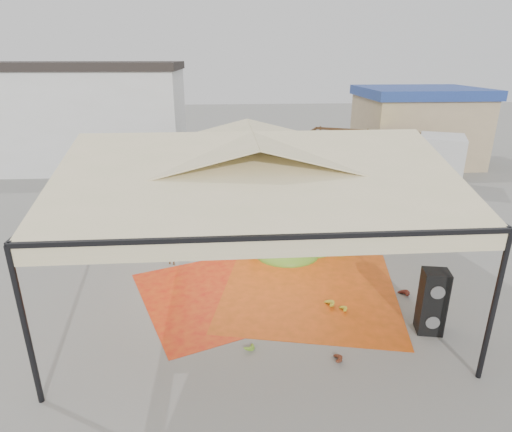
{
  "coord_description": "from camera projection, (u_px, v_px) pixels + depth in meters",
  "views": [
    {
      "loc": [
        -0.68,
        -10.16,
        5.69
      ],
      "look_at": [
        0.2,
        1.5,
        1.3
      ],
      "focal_mm": 30.0,
      "sensor_mm": 36.0,
      "label": 1
    }
  ],
  "objects": [
    {
      "name": "ground",
      "position": [
        253.0,
        281.0,
        11.53
      ],
      "size": [
        90.0,
        90.0,
        0.0
      ],
      "primitive_type": "plane",
      "color": "slate",
      "rests_on": "ground"
    },
    {
      "name": "canopy_tent",
      "position": [
        252.0,
        161.0,
        10.37
      ],
      "size": [
        8.1,
        8.1,
        4.0
      ],
      "color": "black",
      "rests_on": "ground"
    },
    {
      "name": "building_white",
      "position": [
        49.0,
        115.0,
        22.94
      ],
      "size": [
        14.3,
        6.3,
        5.4
      ],
      "color": "silver",
      "rests_on": "ground"
    },
    {
      "name": "building_tan",
      "position": [
        417.0,
        125.0,
        23.65
      ],
      "size": [
        6.3,
        5.3,
        4.1
      ],
      "color": "tan",
      "rests_on": "ground"
    },
    {
      "name": "tarp_left",
      "position": [
        228.0,
        292.0,
        10.99
      ],
      "size": [
        5.26,
        5.15,
        0.01
      ],
      "primitive_type": "cube",
      "rotation": [
        0.0,
        0.0,
        0.37
      ],
      "color": "#D95514",
      "rests_on": "ground"
    },
    {
      "name": "tarp_right",
      "position": [
        309.0,
        289.0,
        11.13
      ],
      "size": [
        5.23,
        5.4,
        0.01
      ],
      "primitive_type": "cube",
      "rotation": [
        0.0,
        0.0,
        -0.21
      ],
      "color": "#DF5215",
      "rests_on": "ground"
    },
    {
      "name": "banana_heap",
      "position": [
        295.0,
        228.0,
        13.7
      ],
      "size": [
        5.8,
        5.17,
        1.06
      ],
      "primitive_type": "ellipsoid",
      "rotation": [
        0.0,
        0.0,
        0.26
      ],
      "color": "#47851B",
      "rests_on": "ground"
    },
    {
      "name": "hand_yellow_a",
      "position": [
        341.0,
        308.0,
        10.12
      ],
      "size": [
        0.41,
        0.35,
        0.17
      ],
      "primitive_type": "ellipsoid",
      "rotation": [
        0.0,
        0.0,
        0.13
      ],
      "color": "gold",
      "rests_on": "ground"
    },
    {
      "name": "hand_yellow_b",
      "position": [
        327.0,
        303.0,
        10.3
      ],
      "size": [
        0.54,
        0.47,
        0.22
      ],
      "primitive_type": "ellipsoid",
      "rotation": [
        0.0,
        0.0,
        0.16
      ],
      "color": "gold",
      "rests_on": "ground"
    },
    {
      "name": "hand_red_a",
      "position": [
        334.0,
        357.0,
        8.46
      ],
      "size": [
        0.44,
        0.38,
        0.19
      ],
      "primitive_type": "ellipsoid",
      "rotation": [
        0.0,
        0.0,
        -0.12
      ],
      "color": "#5D2F15",
      "rests_on": "ground"
    },
    {
      "name": "hand_red_b",
      "position": [
        402.0,
        293.0,
        10.75
      ],
      "size": [
        0.56,
        0.51,
        0.21
      ],
      "primitive_type": "ellipsoid",
      "rotation": [
        0.0,
        0.0,
        0.35
      ],
      "color": "#531613",
      "rests_on": "ground"
    },
    {
      "name": "hand_green",
      "position": [
        247.0,
        345.0,
        8.83
      ],
      "size": [
        0.49,
        0.49,
        0.17
      ],
      "primitive_type": "ellipsoid",
      "rotation": [
        0.0,
        0.0,
        -0.7
      ],
      "color": "#4B801A",
      "rests_on": "ground"
    },
    {
      "name": "hanging_bunches",
      "position": [
        357.0,
        191.0,
        10.35
      ],
      "size": [
        1.74,
        0.24,
        0.2
      ],
      "color": "#437418",
      "rests_on": "ground"
    },
    {
      "name": "speaker_stack",
      "position": [
        432.0,
        302.0,
        9.18
      ],
      "size": [
        0.61,
        0.56,
        1.47
      ],
      "rotation": [
        0.0,
        0.0,
        -0.2
      ],
      "color": "black",
      "rests_on": "ground"
    },
    {
      "name": "banana_leaves",
      "position": [
        166.0,
        269.0,
        12.18
      ],
      "size": [
        0.96,
        1.36,
        3.7
      ],
      "primitive_type": null,
      "color": "#36721E",
      "rests_on": "ground"
    },
    {
      "name": "vendor",
      "position": [
        223.0,
        192.0,
        15.8
      ],
      "size": [
        0.76,
        0.54,
        1.97
      ],
      "primitive_type": "imported",
      "rotation": [
        0.0,
        0.0,
        3.05
      ],
      "color": "gray",
      "rests_on": "ground"
    },
    {
      "name": "truck_left",
      "position": [
        217.0,
        169.0,
        17.92
      ],
      "size": [
        6.13,
        3.08,
        2.01
      ],
      "rotation": [
        0.0,
        0.0,
        -0.19
      ],
      "color": "#4F2C1A",
      "rests_on": "ground"
    },
    {
      "name": "truck_right",
      "position": [
        389.0,
        153.0,
        19.91
      ],
      "size": [
        7.26,
        5.04,
        2.37
      ],
      "rotation": [
        0.0,
        0.0,
        -0.43
      ],
      "color": "#4F311A",
      "rests_on": "ground"
    }
  ]
}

